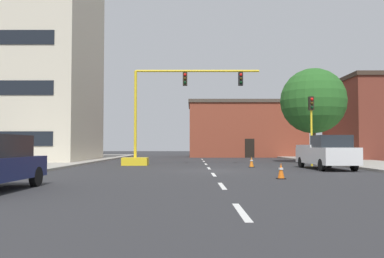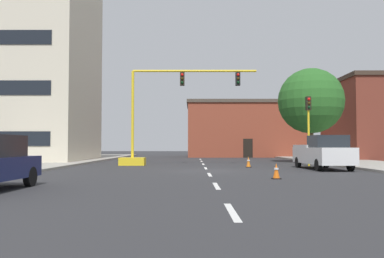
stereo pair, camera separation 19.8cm
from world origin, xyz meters
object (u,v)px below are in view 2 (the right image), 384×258
(traffic_cone_roadside_b, at_px, (250,162))
(traffic_cone_roadside_a, at_px, (278,171))
(pickup_truck_white, at_px, (325,153))
(tree_right_mid, at_px, (313,101))
(traffic_signal_gantry, at_px, (152,133))
(traffic_light_pole_right, at_px, (311,115))

(traffic_cone_roadside_b, bearing_deg, traffic_cone_roadside_a, -90.65)
(traffic_cone_roadside_a, height_order, traffic_cone_roadside_b, traffic_cone_roadside_b)
(pickup_truck_white, distance_m, traffic_cone_roadside_b, 4.68)
(traffic_cone_roadside_a, bearing_deg, tree_right_mid, 68.80)
(pickup_truck_white, distance_m, traffic_cone_roadside_a, 8.14)
(traffic_signal_gantry, height_order, tree_right_mid, tree_right_mid)
(traffic_light_pole_right, bearing_deg, tree_right_mid, 71.78)
(traffic_cone_roadside_a, distance_m, traffic_cone_roadside_b, 9.14)
(tree_right_mid, relative_size, traffic_cone_roadside_b, 11.05)
(traffic_signal_gantry, bearing_deg, tree_right_mid, 17.89)
(traffic_light_pole_right, height_order, traffic_cone_roadside_b, traffic_light_pole_right)
(tree_right_mid, bearing_deg, traffic_light_pole_right, -108.22)
(traffic_signal_gantry, height_order, traffic_cone_roadside_b, traffic_signal_gantry)
(traffic_light_pole_right, xyz_separation_m, pickup_truck_white, (-0.32, -3.95, -2.55))
(traffic_signal_gantry, relative_size, pickup_truck_white, 1.78)
(traffic_signal_gantry, xyz_separation_m, traffic_light_pole_right, (11.01, -0.90, 1.24))
(traffic_signal_gantry, distance_m, pickup_truck_white, 11.81)
(traffic_cone_roadside_a, bearing_deg, pickup_truck_white, 58.88)
(traffic_light_pole_right, relative_size, tree_right_mid, 0.62)
(traffic_signal_gantry, height_order, pickup_truck_white, traffic_signal_gantry)
(traffic_signal_gantry, distance_m, traffic_cone_roadside_b, 7.38)
(traffic_signal_gantry, distance_m, tree_right_mid, 13.58)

